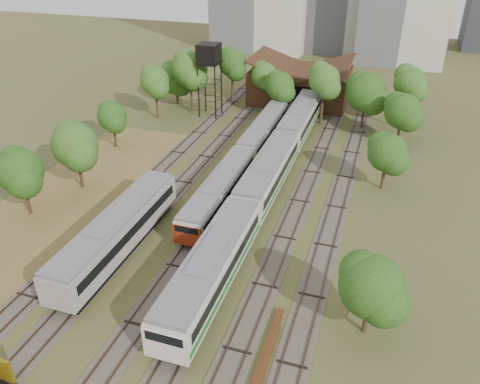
% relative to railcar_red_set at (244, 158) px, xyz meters
% --- Properties ---
extents(ground, '(240.00, 240.00, 0.00)m').
position_rel_railcar_red_set_xyz_m(ground, '(2.00, -29.95, -1.81)').
color(ground, '#475123').
rests_on(ground, ground).
extents(dry_grass_patch, '(14.00, 60.00, 0.04)m').
position_rel_railcar_red_set_xyz_m(dry_grass_patch, '(-16.00, -21.95, -1.79)').
color(dry_grass_patch, brown).
rests_on(dry_grass_patch, ground).
extents(tracks, '(24.60, 80.00, 0.19)m').
position_rel_railcar_red_set_xyz_m(tracks, '(1.33, -4.95, -1.77)').
color(tracks, '#4C473D').
rests_on(tracks, ground).
extents(railcar_red_set, '(2.78, 34.58, 3.43)m').
position_rel_railcar_red_set_xyz_m(railcar_red_set, '(0.00, 0.00, 0.00)').
color(railcar_red_set, black).
rests_on(railcar_red_set, ground).
extents(railcar_green_set, '(3.30, 52.08, 4.09)m').
position_rel_railcar_red_set_xyz_m(railcar_green_set, '(4.00, -3.82, 0.35)').
color(railcar_green_set, black).
rests_on(railcar_green_set, ground).
extents(railcar_rear, '(2.96, 16.08, 3.66)m').
position_rel_railcar_red_set_xyz_m(railcar_rear, '(0.00, 27.25, 0.12)').
color(railcar_rear, black).
rests_on(railcar_rear, ground).
extents(old_grey_coach, '(3.20, 18.00, 3.97)m').
position_rel_railcar_red_set_xyz_m(old_grey_coach, '(-6.00, -19.06, 0.35)').
color(old_grey_coach, black).
rests_on(old_grey_coach, ground).
extents(water_tower, '(3.21, 3.21, 11.11)m').
position_rel_railcar_red_set_xyz_m(water_tower, '(-11.02, 16.96, 7.55)').
color(water_tower, black).
rests_on(water_tower, ground).
extents(rail_pile_near, '(0.54, 8.04, 0.27)m').
position_rel_railcar_red_set_xyz_m(rail_pile_near, '(10.00, -25.97, -1.68)').
color(rail_pile_near, '#583219').
rests_on(rail_pile_near, ground).
extents(rail_pile_far, '(0.56, 8.89, 0.29)m').
position_rel_railcar_red_set_xyz_m(rail_pile_far, '(10.20, -28.19, -1.67)').
color(rail_pile_far, '#583219').
rests_on(rail_pile_far, ground).
extents(maintenance_shed, '(16.45, 11.55, 7.58)m').
position_rel_railcar_red_set_xyz_m(maintenance_shed, '(1.00, 28.03, 1.10)').
color(maintenance_shed, '#362213').
rests_on(maintenance_shed, ground).
extents(tree_band_left, '(8.13, 63.67, 8.22)m').
position_rel_railcar_red_set_xyz_m(tree_band_left, '(-18.38, -4.59, 3.35)').
color(tree_band_left, '#382616').
rests_on(tree_band_left, ground).
extents(tree_band_far, '(37.71, 9.94, 9.52)m').
position_rel_railcar_red_set_xyz_m(tree_band_far, '(1.05, 19.61, 4.33)').
color(tree_band_far, '#382616').
rests_on(tree_band_far, ground).
extents(tree_band_right, '(5.86, 41.09, 7.19)m').
position_rel_railcar_red_set_xyz_m(tree_band_right, '(16.80, -2.07, 2.73)').
color(tree_band_right, '#382616').
rests_on(tree_band_right, ground).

